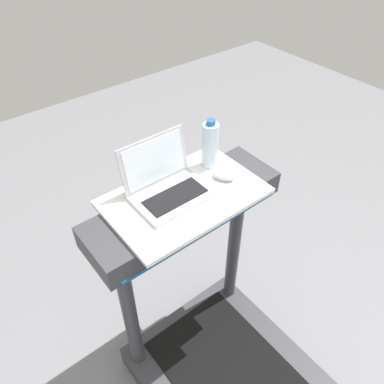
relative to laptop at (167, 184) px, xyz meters
name	(u,v)px	position (x,y,z in m)	size (l,w,h in m)	color
desk_board	(185,197)	(0.05, -0.05, -0.06)	(0.66, 0.42, 0.02)	white
laptop	(167,184)	(0.00, 0.00, 0.00)	(0.32, 0.25, 0.23)	#B7B7BC
computer_mouse	(224,176)	(0.25, -0.08, -0.03)	(0.06, 0.10, 0.03)	#B2B2B7
water_bottle	(210,145)	(0.27, 0.04, 0.06)	(0.07, 0.07, 0.24)	silver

